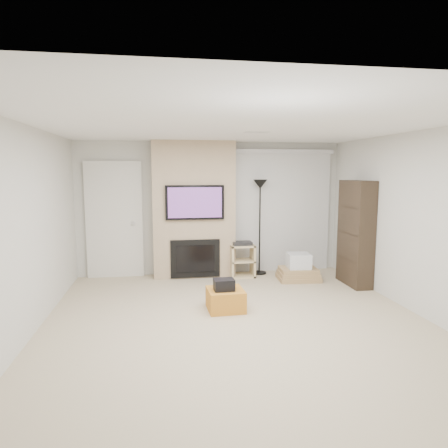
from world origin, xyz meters
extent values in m
cube|color=#BFAD8C|center=(0.00, 0.00, 0.00)|extent=(5.00, 5.50, 0.00)
cube|color=white|center=(0.00, 0.00, 2.50)|extent=(5.00, 5.50, 0.00)
cube|color=silver|center=(0.00, 2.75, 1.25)|extent=(5.00, 0.00, 2.50)
cube|color=silver|center=(0.00, -2.75, 1.25)|extent=(5.00, 0.00, 2.50)
cube|color=silver|center=(-2.50, 0.00, 1.25)|extent=(0.00, 5.50, 2.50)
cube|color=silver|center=(2.50, 0.00, 1.25)|extent=(0.00, 5.50, 2.50)
cube|color=silver|center=(0.40, 0.80, 2.50)|extent=(0.35, 0.18, 0.01)
cube|color=orange|center=(-0.07, 0.60, 0.15)|extent=(0.52, 0.52, 0.30)
cube|color=black|center=(-0.10, 0.55, 0.38)|extent=(0.29, 0.23, 0.16)
cube|color=tan|center=(-0.35, 2.55, 1.25)|extent=(1.50, 0.40, 2.50)
cube|color=black|center=(-0.35, 2.32, 1.40)|extent=(1.05, 0.06, 0.62)
cube|color=#4C295A|center=(-0.35, 2.29, 1.40)|extent=(0.96, 0.00, 0.54)
cube|color=black|center=(-0.35, 2.34, 0.37)|extent=(0.90, 0.04, 0.70)
cube|color=black|center=(-0.35, 2.32, 0.37)|extent=(0.70, 0.02, 0.50)
cube|color=silver|center=(-1.80, 2.71, 1.07)|extent=(1.02, 0.08, 2.14)
cube|color=#AFAB99|center=(-1.80, 2.72, 1.02)|extent=(0.90, 0.05, 2.05)
cylinder|color=silver|center=(-1.46, 2.67, 1.00)|extent=(0.07, 0.06, 0.07)
cube|color=silver|center=(1.40, 2.69, 2.33)|extent=(1.98, 0.10, 0.08)
cube|color=silver|center=(1.40, 2.70, 1.15)|extent=(1.90, 0.03, 2.29)
cylinder|color=black|center=(0.89, 2.50, 0.01)|extent=(0.27, 0.27, 0.03)
cylinder|color=black|center=(0.89, 2.50, 0.86)|extent=(0.03, 0.03, 1.68)
cone|color=black|center=(0.89, 2.50, 1.71)|extent=(0.27, 0.27, 0.17)
cube|color=beige|center=(0.32, 2.35, 0.30)|extent=(0.04, 0.38, 0.60)
cube|color=beige|center=(0.73, 2.35, 0.30)|extent=(0.04, 0.38, 0.60)
cube|color=beige|center=(0.52, 2.35, 0.01)|extent=(0.45, 0.38, 0.03)
cube|color=beige|center=(0.52, 2.35, 0.30)|extent=(0.45, 0.38, 0.03)
cube|color=beige|center=(0.52, 2.35, 0.58)|extent=(0.45, 0.38, 0.03)
cube|color=black|center=(0.52, 2.35, 0.63)|extent=(0.35, 0.25, 0.06)
cube|color=tan|center=(1.48, 1.95, 0.04)|extent=(0.76, 0.60, 0.08)
cube|color=tan|center=(1.48, 1.95, 0.12)|extent=(0.73, 0.56, 0.07)
cube|color=tan|center=(1.48, 1.95, 0.19)|extent=(0.69, 0.52, 0.07)
cube|color=silver|center=(1.48, 1.95, 0.35)|extent=(0.42, 0.38, 0.27)
cube|color=black|center=(2.34, 1.53, 0.90)|extent=(0.30, 0.80, 1.80)
cube|color=black|center=(2.32, 1.53, 0.45)|extent=(0.26, 0.72, 0.02)
cube|color=black|center=(2.32, 1.53, 0.90)|extent=(0.26, 0.72, 0.02)
cube|color=black|center=(2.32, 1.53, 1.35)|extent=(0.26, 0.72, 0.02)
camera|label=1|loc=(-0.95, -4.79, 1.95)|focal=32.00mm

